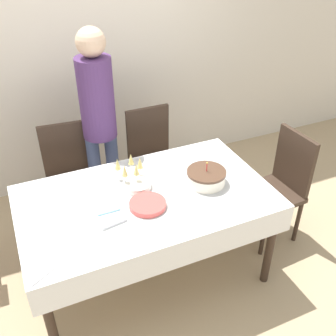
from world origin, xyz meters
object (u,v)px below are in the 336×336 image
Objects in this scene: plate_stack_main at (148,205)px; person_standing at (98,112)px; plate_stack_dessert at (137,185)px; dining_chair_far_left at (70,175)px; dining_chair_right_end at (280,183)px; dining_chair_far_right at (153,156)px; birthday_cake at (206,177)px; champagne_tray at (130,171)px.

person_standing is at bearing 92.54° from plate_stack_main.
plate_stack_main is 0.23m from plate_stack_dessert.
person_standing is (-0.05, 0.72, 0.26)m from plate_stack_dessert.
dining_chair_far_left is 1.76m from dining_chair_right_end.
dining_chair_far_left is 1.00× the size of dining_chair_right_end.
dining_chair_far_right is at bearing 60.36° from plate_stack_dessert.
dining_chair_far_left is 0.76m from dining_chair_far_right.
dining_chair_right_end is at bearing -5.50° from plate_stack_dessert.
birthday_cake is at bearing 9.81° from plate_stack_main.
person_standing reaches higher than birthday_cake.
champagne_tray reaches higher than birthday_cake.
dining_chair_far_left is 3.90× the size of plate_stack_main.
champagne_tray reaches higher than plate_stack_main.
champagne_tray is at bearing 153.61° from birthday_cake.
champagne_tray is at bearing -86.56° from person_standing.
dining_chair_far_left reaches higher than champagne_tray.
dining_chair_far_right is 1.00× the size of dining_chair_right_end.
birthday_cake is at bearing -45.94° from dining_chair_far_left.
plate_stack_dessert is (0.01, 0.23, 0.00)m from plate_stack_main.
dining_chair_right_end is 0.78m from birthday_cake.
dining_chair_right_end is at bearing -27.80° from dining_chair_far_left.
champagne_tray is at bearing -124.31° from dining_chair_far_right.
plate_stack_dessert is 0.77m from person_standing.
plate_stack_dessert is at bearing -85.71° from person_standing.
dining_chair_far_left is 0.56× the size of person_standing.
dining_chair_far_left reaches higher than plate_stack_main.
plate_stack_dessert is (-0.40, -0.71, 0.26)m from dining_chair_far_right.
champagne_tray is 1.47× the size of plate_stack_dessert.
person_standing is at bearing 3.77° from dining_chair_far_left.
birthday_cake is 0.95× the size of champagne_tray.
person_standing is at bearing 94.29° from plate_stack_dessert.
dining_chair_far_left is 0.60m from person_standing.
birthday_cake is at bearing -177.38° from dining_chair_right_end.
dining_chair_far_left is at bearing -176.23° from person_standing.
dining_chair_far_left is at bearing -179.98° from dining_chair_far_right.
birthday_cake is (0.07, -0.85, 0.29)m from dining_chair_far_right.
person_standing is (-1.26, 0.84, 0.51)m from dining_chair_right_end.
person_standing is (0.30, 0.02, 0.51)m from dining_chair_far_left.
dining_chair_far_right is 0.85m from plate_stack_dessert.
dining_chair_far_right is 3.42× the size of birthday_cake.
champagne_tray is 1.20× the size of plate_stack_main.
dining_chair_far_right is 0.81m from champagne_tray.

